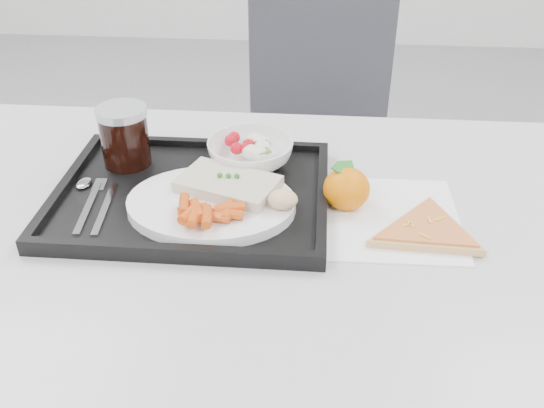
{
  "coord_description": "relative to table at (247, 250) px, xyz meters",
  "views": [
    {
      "loc": [
        0.11,
        -0.5,
        1.3
      ],
      "look_at": [
        0.04,
        0.31,
        0.77
      ],
      "focal_mm": 40.0,
      "sensor_mm": 36.0,
      "label": 1
    }
  ],
  "objects": [
    {
      "name": "table",
      "position": [
        0.0,
        0.0,
        0.0
      ],
      "size": [
        1.2,
        0.8,
        0.75
      ],
      "color": "#A9A9AC",
      "rests_on": "ground"
    },
    {
      "name": "chair",
      "position": [
        0.11,
        0.79,
        -0.15
      ],
      "size": [
        0.49,
        0.49,
        0.93
      ],
      "color": "#36373D",
      "rests_on": "ground"
    },
    {
      "name": "tray",
      "position": [
        -0.1,
        0.04,
        0.08
      ],
      "size": [
        0.45,
        0.35,
        0.03
      ],
      "color": "black",
      "rests_on": "table"
    },
    {
      "name": "dinner_plate",
      "position": [
        -0.06,
        -0.0,
        0.09
      ],
      "size": [
        0.27,
        0.27,
        0.02
      ],
      "color": "white",
      "rests_on": "tray"
    },
    {
      "name": "fish_fillet",
      "position": [
        -0.03,
        0.03,
        0.11
      ],
      "size": [
        0.18,
        0.14,
        0.03
      ],
      "color": "beige",
      "rests_on": "dinner_plate"
    },
    {
      "name": "bread_roll",
      "position": [
        0.06,
        -0.02,
        0.12
      ],
      "size": [
        0.05,
        0.04,
        0.03
      ],
      "color": "tan",
      "rests_on": "dinner_plate"
    },
    {
      "name": "salad_bowl",
      "position": [
        -0.01,
        0.14,
        0.11
      ],
      "size": [
        0.15,
        0.15,
        0.05
      ],
      "color": "white",
      "rests_on": "tray"
    },
    {
      "name": "cola_glass",
      "position": [
        -0.23,
        0.13,
        0.14
      ],
      "size": [
        0.09,
        0.09,
        0.11
      ],
      "color": "black",
      "rests_on": "tray"
    },
    {
      "name": "cutlery",
      "position": [
        -0.26,
        0.01,
        0.08
      ],
      "size": [
        0.09,
        0.17,
        0.01
      ],
      "color": "silver",
      "rests_on": "tray"
    },
    {
      "name": "napkin",
      "position": [
        0.22,
        0.01,
        0.07
      ],
      "size": [
        0.25,
        0.24,
        0.0
      ],
      "color": "white",
      "rests_on": "table"
    },
    {
      "name": "tangerine",
      "position": [
        0.16,
        0.04,
        0.1
      ],
      "size": [
        0.09,
        0.09,
        0.07
      ],
      "color": "orange",
      "rests_on": "napkin"
    },
    {
      "name": "pizza_slice",
      "position": [
        0.28,
        -0.03,
        0.08
      ],
      "size": [
        0.27,
        0.27,
        0.02
      ],
      "color": "tan",
      "rests_on": "napkin"
    },
    {
      "name": "carrot_pile",
      "position": [
        -0.05,
        -0.06,
        0.11
      ],
      "size": [
        0.11,
        0.08,
        0.03
      ],
      "color": "#CB480F",
      "rests_on": "dinner_plate"
    },
    {
      "name": "salad_contents",
      "position": [
        -0.01,
        0.15,
        0.12
      ],
      "size": [
        0.09,
        0.08,
        0.03
      ],
      "color": "#B80C18",
      "rests_on": "salad_bowl"
    }
  ]
}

